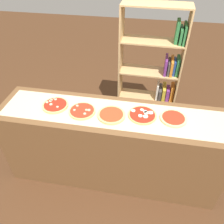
{
  "coord_description": "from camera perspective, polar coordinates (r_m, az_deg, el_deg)",
  "views": [
    {
      "loc": [
        0.29,
        -1.64,
        2.35
      ],
      "look_at": [
        0.0,
        0.0,
        0.97
      ],
      "focal_mm": 36.08,
      "sensor_mm": 36.0,
      "label": 1
    }
  ],
  "objects": [
    {
      "name": "pizza_mushroom_1",
      "position": [
        2.2,
        -7.57,
        0.25
      ],
      "size": [
        0.26,
        0.26,
        0.03
      ],
      "color": "#DBB26B",
      "rests_on": "parchment_paper"
    },
    {
      "name": "parchment_paper",
      "position": [
        2.17,
        0.0,
        -0.39
      ],
      "size": [
        2.16,
        0.43,
        0.0
      ],
      "primitive_type": "cube",
      "color": "beige",
      "rests_on": "counter"
    },
    {
      "name": "counter",
      "position": [
        2.5,
        0.0,
        -8.7
      ],
      "size": [
        2.29,
        0.57,
        0.95
      ],
      "primitive_type": "cube",
      "color": "brown",
      "rests_on": "ground_plane"
    },
    {
      "name": "pizza_mushroom_0",
      "position": [
        2.32,
        -14.18,
        1.7
      ],
      "size": [
        0.26,
        0.26,
        0.03
      ],
      "color": "#DBB26B",
      "rests_on": "parchment_paper"
    },
    {
      "name": "pizza_plain_4",
      "position": [
        2.18,
        15.27,
        -1.53
      ],
      "size": [
        0.25,
        0.25,
        0.02
      ],
      "color": "#E5C17F",
      "rests_on": "parchment_paper"
    },
    {
      "name": "pizza_mozzarella_3",
      "position": [
        2.16,
        7.69,
        -0.74
      ],
      "size": [
        0.27,
        0.27,
        0.02
      ],
      "color": "tan",
      "rests_on": "parchment_paper"
    },
    {
      "name": "ground_plane",
      "position": [
        2.87,
        0.0,
        -14.97
      ],
      "size": [
        12.0,
        12.0,
        0.0
      ],
      "primitive_type": "plane",
      "color": "#4C2D19"
    },
    {
      "name": "bookshelf",
      "position": [
        3.15,
        11.17,
        8.18
      ],
      "size": [
        0.8,
        0.32,
        1.69
      ],
      "color": "tan",
      "rests_on": "ground_plane"
    },
    {
      "name": "pizza_plain_2",
      "position": [
        2.14,
        -0.17,
        -0.75
      ],
      "size": [
        0.27,
        0.27,
        0.02
      ],
      "color": "#DBB26B",
      "rests_on": "parchment_paper"
    }
  ]
}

